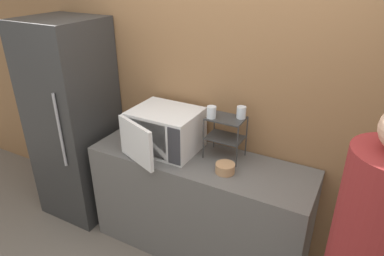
{
  "coord_description": "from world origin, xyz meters",
  "views": [
    {
      "loc": [
        1.05,
        -1.78,
        2.3
      ],
      "look_at": [
        -0.08,
        0.32,
        1.15
      ],
      "focal_mm": 32.0,
      "sensor_mm": 36.0,
      "label": 1
    }
  ],
  "objects": [
    {
      "name": "counter",
      "position": [
        0.0,
        0.29,
        0.46
      ],
      "size": [
        1.8,
        0.58,
        0.92
      ],
      "color": "#595654",
      "rests_on": "ground_plane"
    },
    {
      "name": "dish_rack",
      "position": [
        0.16,
        0.42,
        1.16
      ],
      "size": [
        0.29,
        0.2,
        0.34
      ],
      "color": "#333333",
      "rests_on": "counter"
    },
    {
      "name": "wall_back",
      "position": [
        0.0,
        0.62,
        1.3
      ],
      "size": [
        8.0,
        0.06,
        2.6
      ],
      "color": "olive",
      "rests_on": "ground_plane"
    },
    {
      "name": "microwave",
      "position": [
        -0.32,
        0.3,
        1.08
      ],
      "size": [
        0.54,
        0.6,
        0.34
      ],
      "color": "silver",
      "rests_on": "counter"
    },
    {
      "name": "refrigerator",
      "position": [
        -1.32,
        0.27,
        0.95
      ],
      "size": [
        0.65,
        0.65,
        1.9
      ],
      "color": "#2D2D2D",
      "rests_on": "ground_plane"
    },
    {
      "name": "glass_front_left",
      "position": [
        0.06,
        0.36,
        1.3
      ],
      "size": [
        0.07,
        0.07,
        0.09
      ],
      "color": "silver",
      "rests_on": "dish_rack"
    },
    {
      "name": "bowl",
      "position": [
        0.25,
        0.21,
        0.95
      ],
      "size": [
        0.14,
        0.14,
        0.07
      ],
      "color": "#AD7F56",
      "rests_on": "counter"
    },
    {
      "name": "person",
      "position": [
        1.24,
        -0.16,
        0.98
      ],
      "size": [
        0.42,
        0.42,
        1.77
      ],
      "color": "#2D2D33",
      "rests_on": "ground_plane"
    },
    {
      "name": "glass_back_right",
      "position": [
        0.26,
        0.47,
        1.3
      ],
      "size": [
        0.07,
        0.07,
        0.09
      ],
      "color": "silver",
      "rests_on": "dish_rack"
    }
  ]
}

